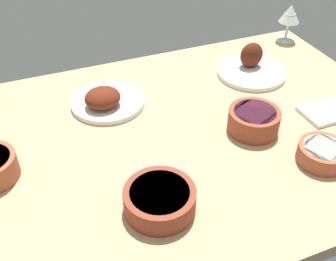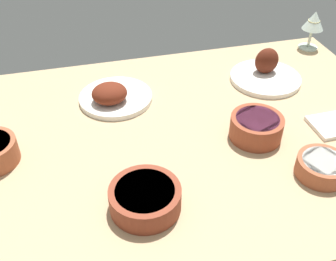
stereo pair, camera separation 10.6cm
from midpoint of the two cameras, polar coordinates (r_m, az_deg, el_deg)
dining_table at (r=108.72cm, az=-2.79°, el=-1.76°), size 140.00×90.00×4.00cm
plate_far_side at (r=119.52cm, az=-11.43°, el=4.21°), size 22.03×22.03×7.27cm
plate_near_viewer at (r=135.59cm, az=9.65°, el=8.92°), size 22.72×22.72×9.93cm
bowl_onions at (r=108.96cm, az=9.48°, el=1.41°), size 13.97×13.97×6.26cm
bowl_pasta at (r=87.50cm, az=-4.72°, el=-9.94°), size 15.89×15.89×5.41cm
bowl_cream at (r=103.80cm, az=18.57°, el=-3.21°), size 12.28×12.28×4.55cm
wine_glass at (r=157.58cm, az=15.17°, el=15.56°), size 7.60×7.60×14.00cm
folded_napkin at (r=122.34cm, az=19.60°, el=2.47°), size 14.94×10.63×1.20cm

